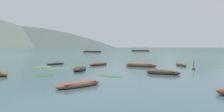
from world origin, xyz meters
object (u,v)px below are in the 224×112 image
object	(u,v)px
ferry_0	(92,51)
ferry_2	(140,51)
rowboat_0	(99,64)
rowboat_9	(56,64)
rowboat_7	(79,84)
mooring_buoy	(194,68)
rowboat_2	(141,65)
rowboat_5	(163,72)
rowboat_4	(80,69)
rowboat_1	(181,64)

from	to	relation	value
ferry_0	ferry_2	size ratio (longest dim) A/B	0.76
rowboat_0	rowboat_9	bearing A→B (deg)	171.23
rowboat_7	rowboat_9	bearing A→B (deg)	113.63
ferry_2	mooring_buoy	bearing A→B (deg)	-88.65
rowboat_2	rowboat_5	distance (m)	8.59
rowboat_0	rowboat_7	xyz separation A→B (m)	(1.42, -17.78, -0.02)
rowboat_0	ferry_0	xyz separation A→B (m)	(-15.85, 81.67, 0.28)
rowboat_4	rowboat_9	distance (m)	10.18
rowboat_0	rowboat_4	distance (m)	7.39
rowboat_7	rowboat_1	bearing A→B (deg)	60.35
rowboat_1	mooring_buoy	xyz separation A→B (m)	(0.39, -5.35, -0.07)
rowboat_5	rowboat_9	distance (m)	18.51
ferry_0	rowboat_4	bearing A→B (deg)	-80.54
rowboat_0	rowboat_2	world-z (taller)	rowboat_2
rowboat_2	mooring_buoy	size ratio (longest dim) A/B	4.28
rowboat_1	ferry_2	bearing A→B (deg)	91.22
rowboat_0	rowboat_4	world-z (taller)	rowboat_4
rowboat_7	rowboat_9	world-z (taller)	rowboat_7
rowboat_7	ferry_0	size ratio (longest dim) A/B	0.38
ferry_0	rowboat_7	bearing A→B (deg)	-80.15
rowboat_0	rowboat_2	xyz separation A→B (m)	(6.07, -1.73, 0.05)
rowboat_0	ferry_0	distance (m)	83.19
ferry_0	rowboat_2	bearing A→B (deg)	-75.28
rowboat_1	rowboat_5	size ratio (longest dim) A/B	0.99
rowboat_4	ferry_2	size ratio (longest dim) A/B	0.33
rowboat_1	rowboat_9	size ratio (longest dim) A/B	1.02
rowboat_4	rowboat_9	world-z (taller)	rowboat_4
rowboat_1	rowboat_9	xyz separation A→B (m)	(-18.68, 0.49, -0.03)
rowboat_4	ferry_2	distance (m)	120.52
rowboat_2	rowboat_9	xyz separation A→B (m)	(-12.89, 2.78, -0.08)
rowboat_9	ferry_2	size ratio (longest dim) A/B	0.30
rowboat_1	rowboat_4	size ratio (longest dim) A/B	0.93
mooring_buoy	rowboat_7	bearing A→B (deg)	-129.83
ferry_0	ferry_2	distance (m)	40.09
rowboat_1	ferry_0	distance (m)	85.71
rowboat_0	ferry_2	bearing A→B (deg)	85.19
rowboat_2	rowboat_9	size ratio (longest dim) A/B	1.31
rowboat_7	ferry_2	bearing A→B (deg)	86.47
rowboat_5	ferry_2	world-z (taller)	ferry_2
rowboat_5	mooring_buoy	size ratio (longest dim) A/B	3.35
rowboat_2	rowboat_5	size ratio (longest dim) A/B	1.28
rowboat_1	rowboat_4	bearing A→B (deg)	-148.55
rowboat_0	rowboat_1	bearing A→B (deg)	2.70
rowboat_9	ferry_2	world-z (taller)	ferry_2
rowboat_9	ferry_0	distance (m)	81.12
rowboat_5	ferry_0	xyz separation A→B (m)	(-23.80, 91.78, 0.27)
rowboat_4	rowboat_7	size ratio (longest dim) A/B	1.13
rowboat_9	mooring_buoy	world-z (taller)	mooring_buoy
rowboat_5	ferry_0	bearing A→B (deg)	104.53
mooring_buoy	rowboat_1	bearing A→B (deg)	94.19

